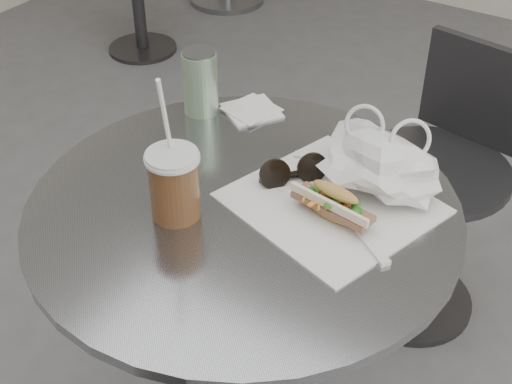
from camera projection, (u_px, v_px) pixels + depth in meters
The scene contains 9 objects.
cafe_table at pixel (245, 314), 1.40m from camera, with size 0.76×0.76×0.74m.
chair_far at pixel (434, 204), 1.89m from camera, with size 0.39×0.42×0.75m.
sandwich_paper at pixel (331, 203), 1.24m from camera, with size 0.31×0.29×0.00m, color white.
banh_mi at pixel (334, 204), 1.19m from camera, with size 0.19×0.10×0.06m.
iced_coffee at pixel (174, 183), 1.18m from camera, with size 0.09×0.09×0.27m.
sunglasses at pixel (293, 173), 1.28m from camera, with size 0.10×0.11×0.06m.
plastic_bag at pixel (379, 164), 1.24m from camera, with size 0.21×0.16×0.11m, color white, non-canonical shape.
napkin_stack at pixel (252, 110), 1.48m from camera, with size 0.14×0.14×0.01m.
drink_can at pixel (200, 82), 1.45m from camera, with size 0.07×0.07×0.14m.
Camera 1 is at (0.55, -0.60, 1.51)m, focal length 50.00 mm.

